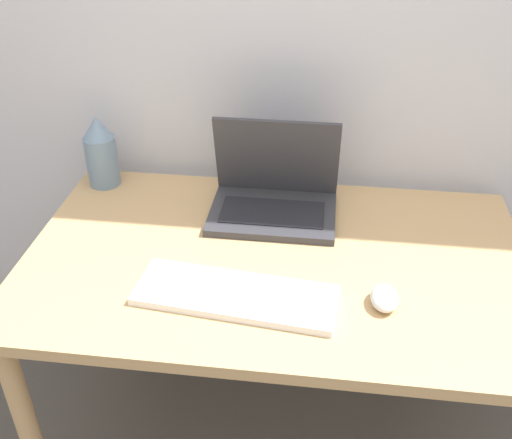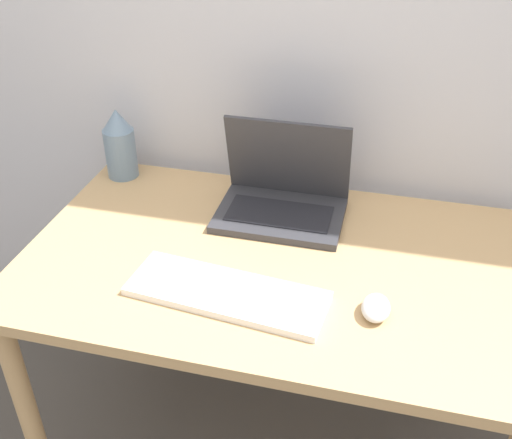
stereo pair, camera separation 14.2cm
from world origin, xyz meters
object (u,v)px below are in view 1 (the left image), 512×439
object	(u,v)px
mouse	(385,298)
keyboard	(236,295)
vase	(101,152)
laptop	(274,193)

from	to	relation	value
mouse	keyboard	bearing A→B (deg)	-176.36
mouse	vase	distance (m)	0.91
vase	laptop	bearing A→B (deg)	-9.86
laptop	vase	size ratio (longest dim) A/B	1.58
mouse	vase	bearing A→B (deg)	150.55
laptop	mouse	world-z (taller)	laptop
mouse	vase	xyz separation A→B (m)	(-0.79, 0.45, 0.08)
laptop	vase	xyz separation A→B (m)	(-0.51, 0.09, 0.05)
keyboard	vase	xyz separation A→B (m)	(-0.46, 0.47, 0.09)
vase	mouse	bearing A→B (deg)	-29.45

